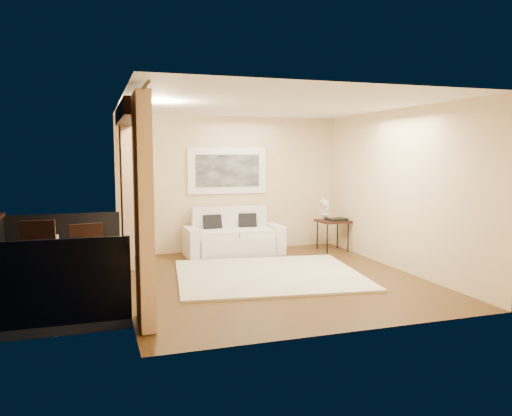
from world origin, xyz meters
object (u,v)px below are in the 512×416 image
orchid (325,208)px  bistro_table (44,248)px  side_table (333,223)px  ice_bucket (33,235)px  sofa (233,238)px  balcony_chair_far (40,251)px  balcony_chair_near (89,257)px

orchid → bistro_table: bearing=-165.4°
side_table → ice_bucket: ice_bucket is taller
sofa → ice_bucket: 3.74m
balcony_chair_far → balcony_chair_near: balcony_chair_far is taller
balcony_chair_near → balcony_chair_far: bearing=126.5°
sofa → ice_bucket: sofa is taller
sofa → side_table: bearing=-10.0°
balcony_chair_far → balcony_chair_near: size_ratio=1.02×
bistro_table → ice_bucket: size_ratio=3.58×
orchid → balcony_chair_far: orchid is taller
sofa → bistro_table: size_ratio=2.64×
orchid → balcony_chair_near: (-4.55, -2.27, -0.25)m
sofa → bistro_table: (-3.28, -1.54, 0.27)m
sofa → side_table: 2.04m
side_table → bistro_table: bistro_table is taller
orchid → bistro_table: size_ratio=0.63×
bistro_table → ice_bucket: bearing=142.2°
ice_bucket → sofa: bearing=22.5°
side_table → bistro_table: size_ratio=0.87×
bistro_table → balcony_chair_near: balcony_chair_near is taller
balcony_chair_far → ice_bucket: 0.51m
bistro_table → balcony_chair_near: bearing=-55.8°
bistro_table → balcony_chair_far: bearing=-94.3°
balcony_chair_far → balcony_chair_near: 0.87m
sofa → balcony_chair_near: bearing=-138.1°
side_table → balcony_chair_far: bearing=-163.6°
side_table → ice_bucket: (-5.44, -1.10, 0.20)m
sofa → balcony_chair_near: (-2.66, -2.46, 0.28)m
side_table → balcony_chair_near: bearing=-155.4°
balcony_chair_near → orchid: bearing=14.6°
sofa → balcony_chair_far: (-3.30, -1.88, 0.29)m
bistro_table → balcony_chair_far: balcony_chair_far is taller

